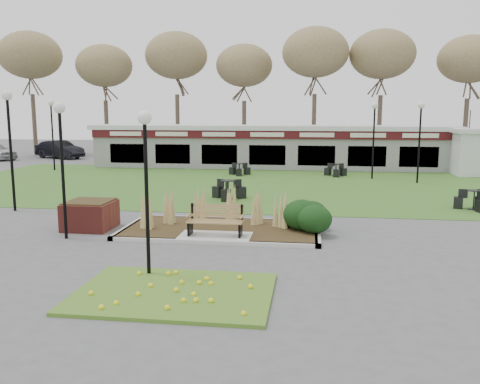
# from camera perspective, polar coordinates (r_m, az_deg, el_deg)

# --- Properties ---
(ground) EXTENTS (100.00, 100.00, 0.00)m
(ground) POSITION_cam_1_polar(r_m,az_deg,el_deg) (15.47, -2.90, -5.49)
(ground) COLOR #515154
(ground) RESTS_ON ground
(lawn) EXTENTS (34.00, 16.00, 0.02)m
(lawn) POSITION_cam_1_polar(r_m,az_deg,el_deg) (27.13, 1.87, 0.89)
(lawn) COLOR #366620
(lawn) RESTS_ON ground
(flower_bed) EXTENTS (4.20, 3.00, 0.16)m
(flower_bed) POSITION_cam_1_polar(r_m,az_deg,el_deg) (11.17, -7.42, -11.02)
(flower_bed) COLOR #3F7220
(flower_bed) RESTS_ON ground
(planting_bed) EXTENTS (6.75, 3.40, 1.27)m
(planting_bed) POSITION_cam_1_polar(r_m,az_deg,el_deg) (16.51, 2.33, -3.24)
(planting_bed) COLOR black
(planting_bed) RESTS_ON ground
(park_bench) EXTENTS (1.70, 0.66, 0.93)m
(park_bench) POSITION_cam_1_polar(r_m,az_deg,el_deg) (15.57, -2.74, -3.16)
(park_bench) COLOR olive
(park_bench) RESTS_ON ground
(brick_planter) EXTENTS (1.50, 1.50, 0.95)m
(brick_planter) POSITION_cam_1_polar(r_m,az_deg,el_deg) (17.63, -16.49, -2.45)
(brick_planter) COLOR maroon
(brick_planter) RESTS_ON ground
(food_pavilion) EXTENTS (24.60, 3.40, 2.90)m
(food_pavilion) POSITION_cam_1_polar(r_m,az_deg,el_deg) (34.86, 3.28, 5.14)
(food_pavilion) COLOR gray
(food_pavilion) RESTS_ON ground
(tree_backdrop) EXTENTS (47.24, 5.24, 10.36)m
(tree_backdrop) POSITION_cam_1_polar(r_m,az_deg,el_deg) (43.02, 4.29, 15.07)
(tree_backdrop) COLOR #47382B
(tree_backdrop) RESTS_ON ground
(lamp_post_near_left) EXTENTS (0.35, 0.35, 4.16)m
(lamp_post_near_left) POSITION_cam_1_polar(r_m,az_deg,el_deg) (16.17, -19.47, 5.53)
(lamp_post_near_left) COLOR black
(lamp_post_near_left) RESTS_ON ground
(lamp_post_near_right) EXTENTS (0.32, 0.32, 3.91)m
(lamp_post_near_right) POSITION_cam_1_polar(r_m,az_deg,el_deg) (11.86, -10.56, 3.88)
(lamp_post_near_right) COLOR black
(lamp_post_near_right) RESTS_ON ground
(lamp_post_mid_left) EXTENTS (0.39, 0.39, 4.67)m
(lamp_post_mid_left) POSITION_cam_1_polar(r_m,az_deg,el_deg) (21.53, -24.52, 6.99)
(lamp_post_mid_left) COLOR black
(lamp_post_mid_left) RESTS_ON ground
(lamp_post_mid_right) EXTENTS (0.36, 0.36, 4.35)m
(lamp_post_mid_right) POSITION_cam_1_polar(r_m,az_deg,el_deg) (29.94, 14.83, 7.44)
(lamp_post_mid_right) COLOR black
(lamp_post_mid_right) RESTS_ON ground
(lamp_post_far_right) EXTENTS (0.36, 0.36, 4.35)m
(lamp_post_far_right) POSITION_cam_1_polar(r_m,az_deg,el_deg) (28.91, 19.59, 7.18)
(lamp_post_far_right) COLOR black
(lamp_post_far_right) RESTS_ON ground
(lamp_post_far_left) EXTENTS (0.38, 0.38, 4.58)m
(lamp_post_far_left) POSITION_cam_1_polar(r_m,az_deg,el_deg) (35.38, -20.39, 7.66)
(lamp_post_far_left) COLOR black
(lamp_post_far_left) RESTS_ON ground
(bistro_set_a) EXTENTS (1.33, 1.20, 0.71)m
(bistro_set_a) POSITION_cam_1_polar(r_m,az_deg,el_deg) (30.85, -0.06, 2.36)
(bistro_set_a) COLOR black
(bistro_set_a) RESTS_ON ground
(bistro_set_b) EXTENTS (1.57, 1.36, 0.83)m
(bistro_set_b) POSITION_cam_1_polar(r_m,az_deg,el_deg) (22.49, -1.33, -0.08)
(bistro_set_b) COLOR black
(bistro_set_b) RESTS_ON ground
(bistro_set_c) EXTENTS (1.40, 1.40, 0.77)m
(bistro_set_c) POSITION_cam_1_polar(r_m,az_deg,el_deg) (22.13, 24.76, -1.14)
(bistro_set_c) COLOR black
(bistro_set_c) RESTS_ON ground
(bistro_set_d) EXTENTS (1.37, 1.19, 0.73)m
(bistro_set_d) POSITION_cam_1_polar(r_m,az_deg,el_deg) (30.91, 10.69, 2.22)
(bistro_set_d) COLOR black
(bistro_set_d) RESTS_ON ground
(patio_umbrella) EXTENTS (2.61, 2.64, 2.81)m
(patio_umbrella) POSITION_cam_1_polar(r_m,az_deg,el_deg) (34.12, 24.23, 4.78)
(patio_umbrella) COLOR black
(patio_umbrella) RESTS_ON ground
(car_black) EXTENTS (4.69, 3.21, 1.47)m
(car_black) POSITION_cam_1_polar(r_m,az_deg,el_deg) (44.36, -19.60, 4.53)
(car_black) COLOR black
(car_black) RESTS_ON ground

